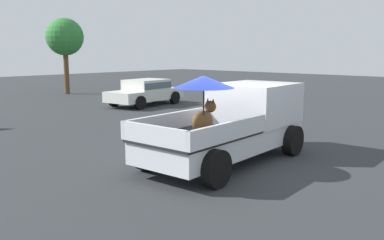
# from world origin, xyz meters

# --- Properties ---
(ground_plane) EXTENTS (80.00, 80.00, 0.00)m
(ground_plane) POSITION_xyz_m (0.00, 0.00, 0.00)
(ground_plane) COLOR #2D3033
(pickup_truck_main) EXTENTS (5.15, 2.48, 2.22)m
(pickup_truck_main) POSITION_xyz_m (0.43, 0.02, 0.98)
(pickup_truck_main) COLOR black
(pickup_truck_main) RESTS_ON ground
(parked_sedan_near) EXTENTS (4.49, 2.38, 1.33)m
(parked_sedan_near) POSITION_xyz_m (6.07, 9.98, 0.74)
(parked_sedan_near) COLOR black
(parked_sedan_near) RESTS_ON ground
(tree_by_lot) EXTENTS (2.40, 2.40, 4.90)m
(tree_by_lot) POSITION_xyz_m (6.40, 18.19, 3.65)
(tree_by_lot) COLOR brown
(tree_by_lot) RESTS_ON ground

